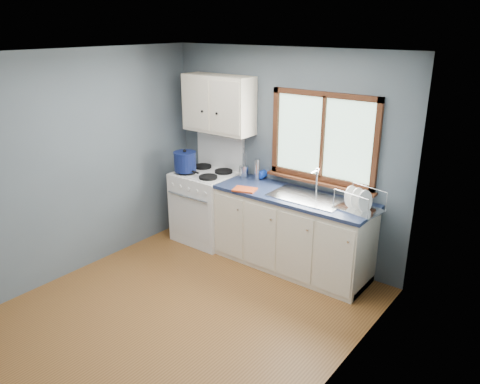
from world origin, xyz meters
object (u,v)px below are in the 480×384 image
Objects in this scene: dish_rack at (359,204)px; skillet at (186,169)px; base_cabinets at (292,235)px; stockpot at (185,161)px; sink at (307,203)px; utensil_crock at (244,171)px; thermos at (257,170)px; gas_range at (207,204)px.

skillet is at bearing -163.37° from dish_rack.
base_cabinets is 6.38× the size of stockpot.
base_cabinets is 2.20× the size of sink.
skillet is (-1.49, -0.19, 0.58)m from base_cabinets.
utensil_crock reaches higher than sink.
sink is at bearing -11.26° from thermos.
utensil_crock is 1.39× the size of thermos.
dish_rack is at bearing -5.24° from utensil_crock.
sink is 3.12× the size of thermos.
sink is at bearing -0.13° from base_cabinets.
utensil_crock is at bearing 20.57° from gas_range.
utensil_crock is 0.21m from thermos.
base_cabinets is at bearing -14.36° from thermos.
stockpot is (-1.68, -0.19, 0.23)m from sink.
base_cabinets is at bearing -11.15° from utensil_crock.
gas_range reaches higher than skillet.
gas_range is 0.55m from skillet.
gas_range is at bearing 42.01° from stockpot.
utensil_crock is (0.68, 0.36, -0.09)m from stockpot.
gas_range reaches higher than utensil_crock.
utensil_crock is at bearing 168.85° from base_cabinets.
thermos is (-0.62, 0.16, 0.64)m from base_cabinets.
dish_rack reaches higher than skillet.
thermos is at bearing -174.41° from dish_rack.
sink reaches higher than dish_rack.
thermos is at bearing 29.67° from skillet.
skillet is at bearing -173.54° from sink.
gas_range reaches higher than thermos.
base_cabinets is 6.88× the size of thermos.
thermos reaches higher than dish_rack.
dish_rack is (2.08, 0.03, 0.49)m from gas_range.
sink is at bearing 6.54° from stockpot.
gas_range is 5.05× the size of thermos.
dish_rack is (0.78, 0.02, 0.57)m from base_cabinets.
sink is 1.68× the size of dish_rack.
gas_range is 2.14m from dish_rack.
base_cabinets is 4.58× the size of skillet.
sink is 1.70m from stockpot.
stockpot is at bearing -137.99° from gas_range.
base_cabinets is 1.61m from skillet.
utensil_crock is (-1.00, 0.16, 0.14)m from sink.
utensil_crock reaches higher than dish_rack.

